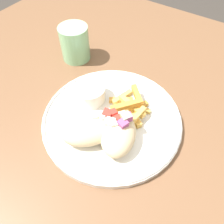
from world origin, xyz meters
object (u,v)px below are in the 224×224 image
at_px(fries_pile, 131,106).
at_px(sauce_ramekin, 90,92).
at_px(pita_sandwich_near, 119,134).
at_px(water_glass, 75,45).
at_px(plate, 112,119).
at_px(pita_sandwich_far, 91,128).

distance_m(fries_pile, sauce_ramekin, 0.10).
xyz_separation_m(pita_sandwich_near, water_glass, (0.18, 0.26, 0.00)).
bearing_deg(pita_sandwich_near, sauce_ramekin, 41.63).
bearing_deg(plate, fries_pile, -30.24).
bearing_deg(sauce_ramekin, fries_pile, -77.57).
distance_m(pita_sandwich_near, fries_pile, 0.08).
height_order(pita_sandwich_near, water_glass, water_glass).
distance_m(sauce_ramekin, water_glass, 0.18).
distance_m(plate, water_glass, 0.25).
bearing_deg(water_glass, sauce_ramekin, -129.65).
bearing_deg(water_glass, plate, -122.34).
relative_size(fries_pile, water_glass, 1.16).
bearing_deg(pita_sandwich_near, fries_pile, -7.12).
distance_m(plate, sauce_ramekin, 0.08).
bearing_deg(sauce_ramekin, pita_sandwich_far, -141.96).
bearing_deg(plate, pita_sandwich_near, -133.99).
height_order(plate, pita_sandwich_near, pita_sandwich_near).
xyz_separation_m(pita_sandwich_near, fries_pile, (0.08, 0.02, -0.01)).
relative_size(plate, water_glass, 3.24).
relative_size(sauce_ramekin, water_glass, 0.77).
bearing_deg(water_glass, fries_pile, -111.85).
distance_m(fries_pile, water_glass, 0.25).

